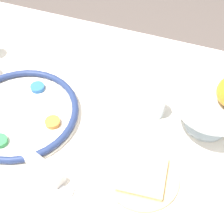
% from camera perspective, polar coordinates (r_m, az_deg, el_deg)
% --- Properties ---
extents(ground_plane, '(8.00, 8.00, 0.00)m').
position_cam_1_polar(ground_plane, '(1.54, -1.59, -19.14)').
color(ground_plane, '#564C47').
extents(dining_table, '(1.48, 0.96, 0.72)m').
position_cam_1_polar(dining_table, '(1.21, -1.96, -13.38)').
color(dining_table, silver).
rests_on(dining_table, ground_plane).
extents(seder_plate, '(0.35, 0.35, 0.03)m').
position_cam_1_polar(seder_plate, '(0.96, -16.46, -0.14)').
color(seder_plate, silver).
rests_on(seder_plate, dining_table).
extents(fruit_stand, '(0.21, 0.21, 0.12)m').
position_cam_1_polar(fruit_stand, '(0.88, 18.07, 1.56)').
color(fruit_stand, silver).
rests_on(fruit_stand, dining_table).
extents(bread_plate, '(0.19, 0.19, 0.02)m').
position_cam_1_polar(bread_plate, '(0.82, 5.63, -11.55)').
color(bread_plate, tan).
rests_on(bread_plate, dining_table).
extents(napkin_roll, '(0.15, 0.09, 0.04)m').
position_cam_1_polar(napkin_roll, '(0.84, -12.83, -9.56)').
color(napkin_roll, white).
rests_on(napkin_roll, dining_table).
extents(cup_far, '(0.06, 0.06, 0.07)m').
position_cam_1_polar(cup_far, '(0.92, 7.76, 1.24)').
color(cup_far, silver).
rests_on(cup_far, dining_table).
extents(spoon, '(0.16, 0.03, 0.01)m').
position_cam_1_polar(spoon, '(0.83, -12.50, -12.82)').
color(spoon, silver).
rests_on(spoon, dining_table).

